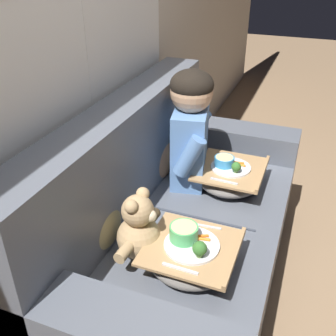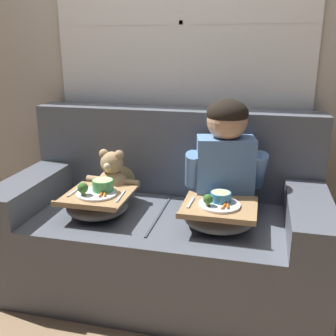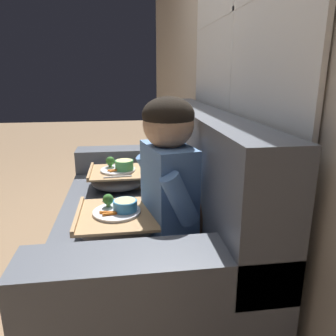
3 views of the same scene
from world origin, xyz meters
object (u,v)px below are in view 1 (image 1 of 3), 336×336
at_px(teddy_bear, 139,230).
at_px(lap_tray_child, 230,176).
at_px(lap_tray_teddy, 191,255).
at_px(throw_pillow_behind_child, 161,149).
at_px(throw_pillow_behind_teddy, 102,216).
at_px(couch, 173,231).
at_px(child_figure, 191,123).

distance_m(teddy_bear, lap_tray_child, 0.72).
xyz_separation_m(teddy_bear, lap_tray_teddy, (0.00, -0.23, -0.06)).
relative_size(throw_pillow_behind_child, lap_tray_teddy, 0.94).
bearing_deg(throw_pillow_behind_child, throw_pillow_behind_teddy, 180.00).
xyz_separation_m(teddy_bear, lap_tray_child, (0.67, -0.23, -0.07)).
bearing_deg(lap_tray_child, couch, 148.81).
bearing_deg(throw_pillow_behind_child, couch, -148.56).
xyz_separation_m(child_figure, lap_tray_teddy, (-0.67, -0.23, -0.28)).
height_order(throw_pillow_behind_teddy, lap_tray_teddy, throw_pillow_behind_teddy).
bearing_deg(lap_tray_teddy, teddy_bear, 90.16).
bearing_deg(lap_tray_teddy, couch, 31.11).
height_order(teddy_bear, lap_tray_child, teddy_bear).
bearing_deg(throw_pillow_behind_child, lap_tray_child, -90.07).
bearing_deg(teddy_bear, throw_pillow_behind_child, 14.88).
relative_size(couch, throw_pillow_behind_teddy, 5.64).
height_order(throw_pillow_behind_child, lap_tray_teddy, throw_pillow_behind_child).
bearing_deg(throw_pillow_behind_child, lap_tray_teddy, -148.73).
distance_m(throw_pillow_behind_child, child_figure, 0.26).
bearing_deg(throw_pillow_behind_teddy, child_figure, -14.62).
bearing_deg(teddy_bear, lap_tray_child, -18.90).
distance_m(teddy_bear, lap_tray_teddy, 0.24).
bearing_deg(throw_pillow_behind_teddy, couch, -31.44).
distance_m(couch, throw_pillow_behind_teddy, 0.48).
bearing_deg(lap_tray_teddy, lap_tray_child, -0.06).
relative_size(throw_pillow_behind_teddy, lap_tray_child, 0.83).
bearing_deg(teddy_bear, child_figure, 0.27).
height_order(couch, child_figure, child_figure).
height_order(couch, lap_tray_teddy, couch).
distance_m(throw_pillow_behind_teddy, lap_tray_teddy, 0.42).
xyz_separation_m(lap_tray_child, lap_tray_teddy, (-0.67, 0.00, 0.00)).
height_order(couch, lap_tray_child, couch).
xyz_separation_m(throw_pillow_behind_teddy, lap_tray_teddy, (0.00, -0.41, -0.09)).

